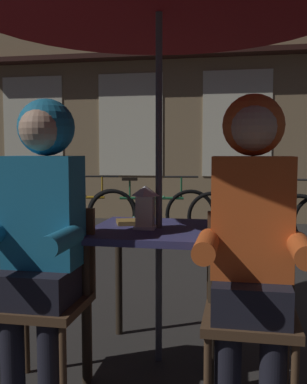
{
  "coord_description": "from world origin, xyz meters",
  "views": [
    {
      "loc": [
        0.42,
        -2.38,
        1.15
      ],
      "look_at": [
        0.0,
        -0.15,
        0.95
      ],
      "focal_mm": 42.42,
      "sensor_mm": 36.0,
      "label": 1
    }
  ],
  "objects_px": {
    "lantern": "(145,206)",
    "chair_left": "(48,288)",
    "chair_right": "(250,300)",
    "bicycle_fourth": "(254,218)",
    "person_right_hooded": "(252,223)",
    "bicycle_third": "(151,213)",
    "bicycle_nearest": "(5,209)",
    "person_left_hooded": "(41,217)",
    "cafe_table": "(159,246)",
    "book": "(135,222)",
    "bicycle_second": "(73,212)"
  },
  "relations": [
    {
      "from": "lantern",
      "to": "chair_left",
      "type": "relative_size",
      "value": 0.27
    },
    {
      "from": "chair_right",
      "to": "bicycle_fourth",
      "type": "height_order",
      "value": "chair_right"
    },
    {
      "from": "lantern",
      "to": "chair_right",
      "type": "xyz_separation_m",
      "value": [
        0.55,
        -0.33,
        -0.37
      ]
    },
    {
      "from": "person_right_hooded",
      "to": "bicycle_third",
      "type": "bearing_deg",
      "value": 107.22
    },
    {
      "from": "chair_left",
      "to": "bicycle_nearest",
      "type": "relative_size",
      "value": 0.53
    },
    {
      "from": "chair_left",
      "to": "person_left_hooded",
      "type": "distance_m",
      "value": 0.36
    },
    {
      "from": "bicycle_fourth",
      "to": "bicycle_third",
      "type": "bearing_deg",
      "value": 170.46
    },
    {
      "from": "cafe_table",
      "to": "bicycle_fourth",
      "type": "bearing_deg",
      "value": 79.19
    },
    {
      "from": "person_left_hooded",
      "to": "bicycle_fourth",
      "type": "relative_size",
      "value": 0.84
    },
    {
      "from": "bicycle_nearest",
      "to": "book",
      "type": "height_order",
      "value": "bicycle_nearest"
    },
    {
      "from": "book",
      "to": "bicycle_nearest",
      "type": "bearing_deg",
      "value": 108.08
    },
    {
      "from": "person_right_hooded",
      "to": "bicycle_third",
      "type": "xyz_separation_m",
      "value": [
        -1.19,
        3.83,
        -0.5
      ]
    },
    {
      "from": "chair_right",
      "to": "person_right_hooded",
      "type": "bearing_deg",
      "value": -90.0
    },
    {
      "from": "cafe_table",
      "to": "chair_left",
      "type": "relative_size",
      "value": 0.85
    },
    {
      "from": "cafe_table",
      "to": "person_right_hooded",
      "type": "bearing_deg",
      "value": -41.57
    },
    {
      "from": "lantern",
      "to": "bicycle_second",
      "type": "relative_size",
      "value": 0.14
    },
    {
      "from": "lantern",
      "to": "bicycle_second",
      "type": "bearing_deg",
      "value": 116.67
    },
    {
      "from": "book",
      "to": "bicycle_third",
      "type": "bearing_deg",
      "value": 79.1
    },
    {
      "from": "cafe_table",
      "to": "bicycle_fourth",
      "type": "height_order",
      "value": "bicycle_fourth"
    },
    {
      "from": "chair_right",
      "to": "bicycle_fourth",
      "type": "relative_size",
      "value": 0.52
    },
    {
      "from": "lantern",
      "to": "book",
      "type": "xyz_separation_m",
      "value": [
        -0.09,
        0.14,
        -0.11
      ]
    },
    {
      "from": "cafe_table",
      "to": "chair_left",
      "type": "bearing_deg",
      "value": -142.45
    },
    {
      "from": "chair_right",
      "to": "person_right_hooded",
      "type": "xyz_separation_m",
      "value": [
        0.0,
        -0.06,
        0.36
      ]
    },
    {
      "from": "person_left_hooded",
      "to": "bicycle_nearest",
      "type": "height_order",
      "value": "person_left_hooded"
    },
    {
      "from": "bicycle_third",
      "to": "chair_left",
      "type": "bearing_deg",
      "value": -86.56
    },
    {
      "from": "bicycle_third",
      "to": "book",
      "type": "bearing_deg",
      "value": -80.56
    },
    {
      "from": "lantern",
      "to": "person_right_hooded",
      "type": "distance_m",
      "value": 0.67
    },
    {
      "from": "person_left_hooded",
      "to": "bicycle_fourth",
      "type": "distance_m",
      "value": 3.8
    },
    {
      "from": "chair_left",
      "to": "person_right_hooded",
      "type": "bearing_deg",
      "value": -3.39
    },
    {
      "from": "cafe_table",
      "to": "bicycle_fourth",
      "type": "relative_size",
      "value": 0.44
    },
    {
      "from": "person_left_hooded",
      "to": "person_right_hooded",
      "type": "relative_size",
      "value": 1.0
    },
    {
      "from": "bicycle_third",
      "to": "bicycle_fourth",
      "type": "bearing_deg",
      "value": -9.54
    },
    {
      "from": "person_right_hooded",
      "to": "bicycle_third",
      "type": "height_order",
      "value": "person_right_hooded"
    },
    {
      "from": "person_right_hooded",
      "to": "bicycle_nearest",
      "type": "bearing_deg",
      "value": 130.36
    },
    {
      "from": "bicycle_fourth",
      "to": "book",
      "type": "height_order",
      "value": "bicycle_fourth"
    },
    {
      "from": "lantern",
      "to": "person_left_hooded",
      "type": "height_order",
      "value": "person_left_hooded"
    },
    {
      "from": "bicycle_nearest",
      "to": "book",
      "type": "distance_m",
      "value": 4.29
    },
    {
      "from": "chair_left",
      "to": "book",
      "type": "distance_m",
      "value": 0.63
    },
    {
      "from": "person_left_hooded",
      "to": "book",
      "type": "bearing_deg",
      "value": 58.6
    },
    {
      "from": "bicycle_fourth",
      "to": "book",
      "type": "relative_size",
      "value": 8.36
    },
    {
      "from": "chair_left",
      "to": "chair_right",
      "type": "height_order",
      "value": "same"
    },
    {
      "from": "cafe_table",
      "to": "book",
      "type": "bearing_deg",
      "value": 147.18
    },
    {
      "from": "lantern",
      "to": "person_left_hooded",
      "type": "relative_size",
      "value": 0.17
    },
    {
      "from": "cafe_table",
      "to": "bicycle_third",
      "type": "bearing_deg",
      "value": 101.73
    },
    {
      "from": "bicycle_third",
      "to": "chair_right",
      "type": "bearing_deg",
      "value": -72.54
    },
    {
      "from": "chair_right",
      "to": "person_right_hooded",
      "type": "relative_size",
      "value": 0.62
    },
    {
      "from": "person_left_hooded",
      "to": "bicycle_third",
      "type": "xyz_separation_m",
      "value": [
        -0.23,
        3.83,
        -0.5
      ]
    },
    {
      "from": "lantern",
      "to": "bicycle_third",
      "type": "bearing_deg",
      "value": 100.55
    },
    {
      "from": "cafe_table",
      "to": "chair_left",
      "type": "distance_m",
      "value": 0.62
    },
    {
      "from": "bicycle_third",
      "to": "bicycle_second",
      "type": "bearing_deg",
      "value": -175.29
    }
  ]
}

